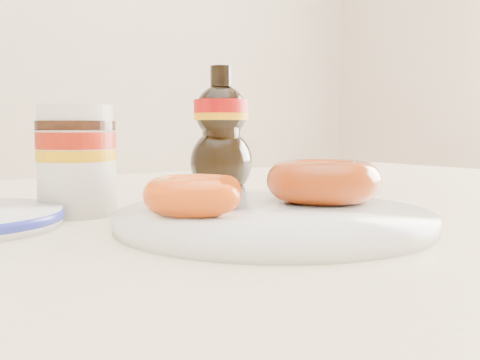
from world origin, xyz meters
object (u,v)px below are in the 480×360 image
plate (273,218)px  donut_whole (323,181)px  donut_bitten (195,195)px  nutella_jar (77,156)px  dining_table (240,281)px  syrup_bottle (221,130)px

plate → donut_whole: (0.08, 0.02, 0.03)m
donut_bitten → nutella_jar: size_ratio=0.82×
dining_table → plate: (-0.05, -0.12, 0.09)m
dining_table → plate: size_ratio=5.27×
nutella_jar → syrup_bottle: bearing=20.5°
donut_bitten → donut_whole: size_ratio=0.79×
donut_bitten → donut_whole: bearing=2.0°
donut_bitten → nutella_jar: nutella_jar is taller
plate → syrup_bottle: bearing=68.4°
dining_table → syrup_bottle: syrup_bottle is taller
donut_bitten → syrup_bottle: bearing=57.0°
plate → donut_bitten: bearing=156.8°
dining_table → syrup_bottle: size_ratio=8.70×
nutella_jar → syrup_bottle: size_ratio=0.64×
dining_table → nutella_jar: size_ratio=13.50×
syrup_bottle → dining_table: bearing=-112.2°
donut_whole → syrup_bottle: size_ratio=0.67×
donut_bitten → donut_whole: 0.14m
donut_bitten → syrup_bottle: syrup_bottle is taller
dining_table → donut_bitten: (-0.11, -0.09, 0.11)m
dining_table → donut_bitten: bearing=-138.8°
plate → dining_table: bearing=69.0°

